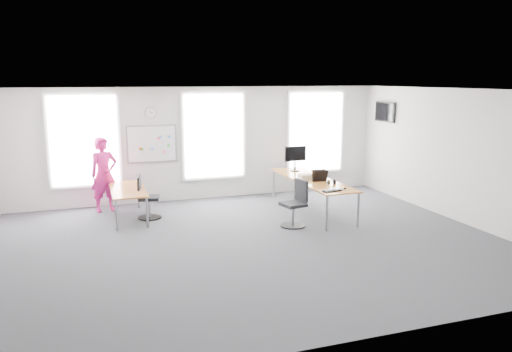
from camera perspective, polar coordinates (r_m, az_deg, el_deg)
name	(u,v)px	position (r m, az deg, el deg)	size (l,w,h in m)	color
floor	(250,243)	(10.00, -0.74, -7.66)	(10.00, 10.00, 0.00)	#2B2B30
ceiling	(249,90)	(9.47, -0.79, 9.80)	(10.00, 10.00, 0.00)	white
wall_back	(203,144)	(13.44, -6.10, 3.71)	(10.00, 10.00, 0.00)	silver
wall_front	(354,226)	(6.05, 11.19, -5.60)	(10.00, 10.00, 0.00)	silver
wall_right	(460,156)	(12.12, 22.33, 2.14)	(10.00, 10.00, 0.00)	silver
window_left	(84,141)	(13.05, -19.05, 3.83)	(1.60, 0.06, 2.20)	white
window_mid	(214,136)	(13.45, -4.84, 4.60)	(1.60, 0.06, 2.20)	white
window_right	(315,132)	(14.47, 6.80, 5.02)	(1.60, 0.06, 2.20)	white
desk_right	(312,181)	(12.25, 6.37, -0.56)	(0.88, 3.31, 0.81)	gold
desk_left	(128,191)	(11.94, -14.46, -1.68)	(0.77, 1.93, 0.71)	gold
chair_right	(295,206)	(11.02, 4.52, -3.44)	(0.56, 0.55, 1.03)	black
chair_left	(146,200)	(11.87, -12.41, -2.68)	(0.54, 0.54, 1.01)	black
person	(104,174)	(12.69, -16.97, 0.17)	(0.67, 0.44, 1.83)	#D91D7B
whiteboard	(152,144)	(13.17, -11.81, 3.61)	(1.20, 0.03, 0.90)	white
wall_clock	(151,113)	(13.09, -11.95, 7.08)	(0.30, 0.30, 0.04)	gray
tv	(385,112)	(14.39, 14.53, 7.11)	(0.06, 0.90, 0.55)	black
keyboard	(332,191)	(10.95, 8.71, -1.68)	(0.45, 0.16, 0.02)	black
mouse	(345,188)	(11.21, 10.09, -1.38)	(0.07, 0.11, 0.04)	black
lens_cap	(333,187)	(11.41, 8.75, -1.20)	(0.06, 0.06, 0.01)	black
headphones	(331,182)	(11.64, 8.59, -0.70)	(0.20, 0.10, 0.11)	black
laptop_sleeve	(320,176)	(11.92, 7.30, 0.04)	(0.35, 0.20, 0.29)	black
paper_stack	(306,177)	(12.19, 5.76, -0.08)	(0.34, 0.25, 0.12)	beige
monitor	(295,156)	(13.17, 4.52, 2.28)	(0.60, 0.24, 0.66)	black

